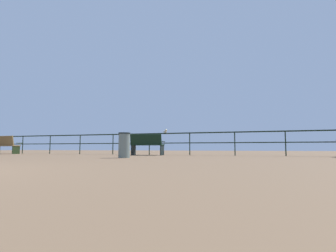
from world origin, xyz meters
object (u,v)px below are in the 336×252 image
(bench_far_left, at_px, (4,144))
(bench_near_left, at_px, (147,144))
(trash_bin, at_px, (124,145))
(seagull_on_rail, at_px, (165,131))

(bench_far_left, relative_size, bench_near_left, 1.20)
(bench_near_left, relative_size, trash_bin, 1.80)
(seagull_on_rail, xyz_separation_m, trash_bin, (-0.07, -3.72, -0.67))
(bench_near_left, distance_m, seagull_on_rail, 1.10)
(bench_far_left, bearing_deg, bench_near_left, 0.06)
(bench_far_left, height_order, trash_bin, bench_far_left)
(bench_near_left, distance_m, trash_bin, 3.05)
(bench_near_left, xyz_separation_m, seagull_on_rail, (0.60, 0.72, 0.58))
(bench_far_left, bearing_deg, seagull_on_rail, 4.63)
(trash_bin, bearing_deg, bench_far_left, 161.41)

